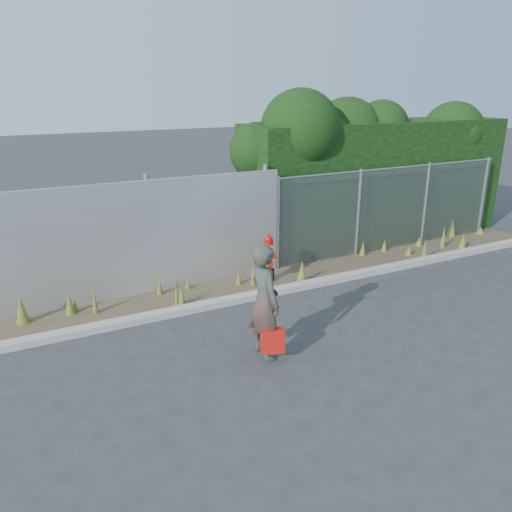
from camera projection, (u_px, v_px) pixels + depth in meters
name	position (u px, v px, depth m)	size (l,w,h in m)	color
ground	(312.00, 337.00, 8.02)	(80.00, 80.00, 0.00)	#313133
curb	(260.00, 294.00, 9.51)	(16.00, 0.22, 0.12)	#A39B94
weed_strip	(256.00, 278.00, 10.17)	(16.00, 1.35, 0.54)	#4B3B2B
corrugated_fence	(66.00, 249.00, 8.78)	(8.50, 0.21, 2.30)	#AEB0B6
chainlink_fence	(393.00, 208.00, 12.04)	(6.50, 0.07, 2.05)	gray
hedge	(370.00, 162.00, 12.60)	(7.67, 2.15, 3.80)	black
fire_hydrant	(269.00, 259.00, 10.09)	(0.34, 0.31, 1.03)	yellow
woman	(265.00, 302.00, 7.20)	(0.64, 0.42, 1.75)	#10654F
red_tote_bag	(273.00, 341.00, 7.16)	(0.34, 0.12, 0.44)	#BD0A11
black_shoulder_bag	(266.00, 277.00, 7.30)	(0.27, 0.11, 0.20)	black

